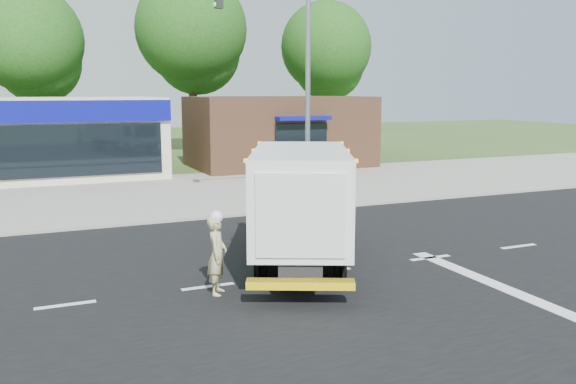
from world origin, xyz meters
name	(u,v)px	position (x,y,z in m)	size (l,w,h in m)	color
ground	(328,272)	(0.00, 0.00, 0.00)	(120.00, 120.00, 0.00)	#385123
road_asphalt	(328,271)	(0.00, 0.00, 0.00)	(60.00, 14.00, 0.02)	black
sidewalk	(226,209)	(0.00, 8.20, 0.06)	(60.00, 2.40, 0.12)	gray
parking_apron	(187,188)	(0.00, 14.00, 0.01)	(60.00, 9.00, 0.02)	gray
lane_markings	(406,280)	(1.35, -1.35, 0.02)	(55.20, 7.00, 0.01)	silver
ems_box_truck	(300,197)	(-0.33, 0.90, 1.72)	(4.66, 7.00, 2.99)	black
emergency_worker	(217,253)	(-2.92, -0.52, 0.90)	(0.66, 0.75, 1.83)	tan
brown_storefront	(279,131)	(7.00, 19.98, 2.00)	(10.00, 6.70, 4.00)	#382316
traffic_signal_pole	(292,74)	(2.35, 7.60, 4.92)	(3.51, 0.25, 8.00)	gray
background_trees	(116,42)	(-0.85, 28.16, 7.38)	(36.77, 7.39, 12.10)	#332114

